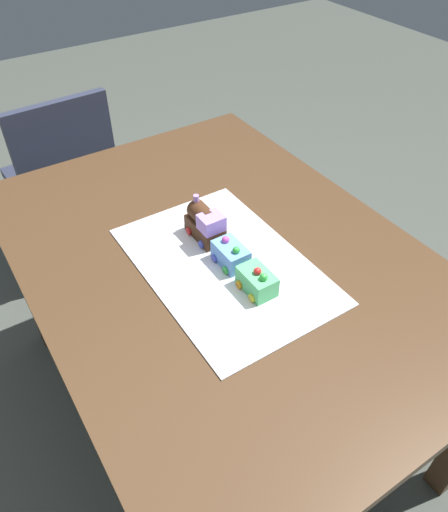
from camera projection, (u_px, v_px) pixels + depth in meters
name	position (u px, v px, depth m)	size (l,w,h in m)	color
ground_plane	(221.00, 401.00, 1.84)	(8.00, 8.00, 0.00)	#474C44
dining_table	(220.00, 281.00, 1.42)	(1.40, 1.00, 0.74)	#4C331E
chair	(64.00, 178.00, 2.11)	(0.42, 0.42, 0.86)	#2D3347
cake_board	(224.00, 265.00, 1.31)	(0.60, 0.40, 0.00)	silver
cake_locomotive	(206.00, 223.00, 1.36)	(0.14, 0.08, 0.12)	#472816
cake_car_flatbed_sky_blue	(231.00, 254.00, 1.29)	(0.10, 0.08, 0.07)	#669EEA
cake_car_gondola_mint_green	(258.00, 281.00, 1.22)	(0.10, 0.08, 0.07)	#59CC7A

